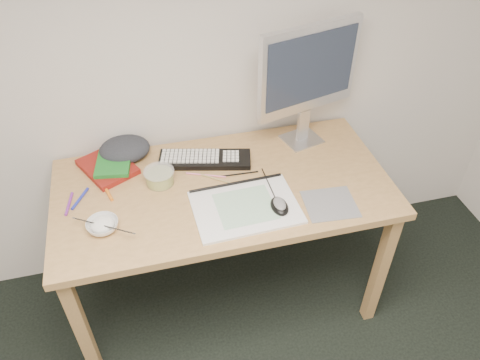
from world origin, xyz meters
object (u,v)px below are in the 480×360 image
at_px(desk, 224,200).
at_px(monitor, 309,72).
at_px(rice_bowl, 103,226).
at_px(keyboard, 205,159).
at_px(sketchpad, 246,207).

bearing_deg(desk, monitor, 27.84).
bearing_deg(rice_bowl, desk, 15.16).
xyz_separation_m(keyboard, monitor, (0.47, 0.05, 0.34)).
relative_size(sketchpad, rice_bowl, 3.43).
bearing_deg(sketchpad, keyboard, 104.66).
distance_m(desk, keyboard, 0.20).
bearing_deg(rice_bowl, sketchpad, -2.42).
bearing_deg(rice_bowl, keyboard, 34.49).
bearing_deg(monitor, desk, -166.91).
bearing_deg(keyboard, monitor, 19.98).
xyz_separation_m(sketchpad, monitor, (0.37, 0.38, 0.34)).
bearing_deg(sketchpad, monitor, 43.77).
bearing_deg(keyboard, desk, -62.13).
distance_m(desk, monitor, 0.65).
bearing_deg(keyboard, rice_bowl, -131.71).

